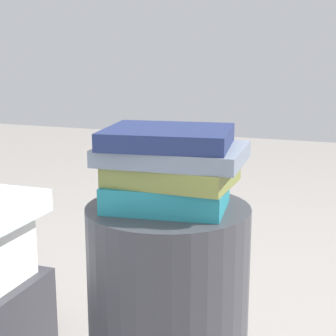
# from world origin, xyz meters

# --- Properties ---
(side_table) EXTENTS (0.34, 0.34, 0.52)m
(side_table) POSITION_xyz_m (0.00, 0.00, 0.26)
(side_table) COLOR #333338
(side_table) RESTS_ON ground_plane
(book_teal) EXTENTS (0.25, 0.19, 0.05)m
(book_teal) POSITION_xyz_m (0.00, 0.01, 0.55)
(book_teal) COLOR #1E727F
(book_teal) RESTS_ON side_table
(book_olive) EXTENTS (0.24, 0.17, 0.04)m
(book_olive) POSITION_xyz_m (-0.01, 0.01, 0.59)
(book_olive) COLOR olive
(book_olive) RESTS_ON book_teal
(book_slate) EXTENTS (0.29, 0.22, 0.03)m
(book_slate) POSITION_xyz_m (-0.01, -0.01, 0.63)
(book_slate) COLOR slate
(book_slate) RESTS_ON book_olive
(book_navy) EXTENTS (0.27, 0.24, 0.04)m
(book_navy) POSITION_xyz_m (-0.00, 0.00, 0.67)
(book_navy) COLOR #19234C
(book_navy) RESTS_ON book_slate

